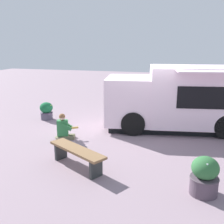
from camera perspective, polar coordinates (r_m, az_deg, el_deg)
ground_plane at (r=9.57m, az=6.27°, el=-3.71°), size 40.00×40.00×0.00m
food_truck at (r=9.64m, az=14.97°, el=2.62°), size 3.07×5.36×2.23m
person_customer at (r=8.62m, az=-10.38°, el=-3.68°), size 0.58×0.79×0.84m
planter_flowering_near at (r=5.75m, az=19.36°, el=-12.91°), size 0.58×0.58×0.81m
planter_flowering_far at (r=10.99m, az=-13.98°, el=0.29°), size 0.52×0.52×0.71m
plaza_bench at (r=6.59m, az=-7.60°, el=-8.79°), size 1.22×1.73×0.50m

